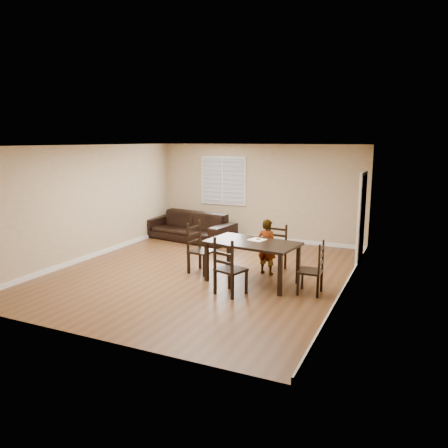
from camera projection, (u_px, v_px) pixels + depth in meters
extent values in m
plane|color=brown|center=(203.00, 272.00, 9.43)|extent=(7.00, 7.00, 0.00)
cube|color=tan|center=(259.00, 193.00, 12.29)|extent=(6.00, 0.04, 2.70)
cube|color=tan|center=(86.00, 247.00, 6.05)|extent=(6.00, 0.04, 2.70)
cube|color=tan|center=(90.00, 202.00, 10.40)|extent=(0.04, 7.00, 2.70)
cube|color=tan|center=(348.00, 221.00, 7.94)|extent=(0.04, 7.00, 2.70)
cube|color=white|center=(201.00, 145.00, 8.91)|extent=(6.00, 7.00, 0.04)
cube|color=white|center=(223.00, 181.00, 12.64)|extent=(1.40, 0.08, 1.40)
cube|color=white|center=(362.00, 219.00, 9.98)|extent=(0.06, 0.94, 2.05)
cylinder|color=#332114|center=(358.00, 225.00, 9.74)|extent=(0.06, 0.06, 0.02)
cube|color=white|center=(258.00, 238.00, 12.53)|extent=(6.00, 0.03, 0.10)
cube|color=white|center=(94.00, 255.00, 10.64)|extent=(0.03, 7.00, 0.10)
cube|color=white|center=(344.00, 289.00, 8.20)|extent=(0.03, 7.00, 0.10)
cube|color=black|center=(252.00, 243.00, 8.62)|extent=(1.90, 1.23, 0.05)
cube|color=black|center=(207.00, 262.00, 8.78)|extent=(0.08, 0.08, 0.78)
cube|color=black|center=(280.00, 275.00, 7.93)|extent=(0.08, 0.08, 0.78)
cube|color=black|center=(229.00, 253.00, 9.47)|extent=(0.08, 0.08, 0.78)
cube|color=black|center=(298.00, 264.00, 8.62)|extent=(0.08, 0.08, 0.78)
cube|color=black|center=(274.00, 251.00, 9.52)|extent=(0.49, 0.46, 0.04)
cube|color=black|center=(278.00, 246.00, 9.67)|extent=(0.45, 0.08, 1.00)
cube|color=black|center=(262.00, 261.00, 9.51)|extent=(0.04, 0.04, 0.41)
cube|color=black|center=(279.00, 264.00, 9.32)|extent=(0.04, 0.04, 0.41)
cube|color=black|center=(269.00, 258.00, 9.81)|extent=(0.04, 0.04, 0.41)
cube|color=black|center=(285.00, 260.00, 9.62)|extent=(0.04, 0.04, 0.41)
cube|color=black|center=(231.00, 270.00, 8.01)|extent=(0.60, 0.58, 0.04)
cube|color=black|center=(223.00, 268.00, 7.85)|extent=(0.48, 0.19, 1.08)
cube|color=black|center=(246.00, 282.00, 8.06)|extent=(0.05, 0.05, 0.44)
cube|color=black|center=(229.00, 278.00, 8.34)|extent=(0.05, 0.05, 0.44)
cube|color=black|center=(232.00, 288.00, 7.78)|extent=(0.05, 0.05, 0.44)
cube|color=black|center=(215.00, 282.00, 8.06)|extent=(0.05, 0.05, 0.44)
cube|color=black|center=(202.00, 251.00, 9.33)|extent=(0.52, 0.55, 0.04)
cube|color=black|center=(194.00, 246.00, 9.42)|extent=(0.11, 0.49, 1.10)
cube|color=black|center=(204.00, 266.00, 9.09)|extent=(0.05, 0.05, 0.45)
cube|color=black|center=(215.00, 261.00, 9.45)|extent=(0.05, 0.05, 0.45)
cube|color=black|center=(189.00, 263.00, 9.30)|extent=(0.05, 0.05, 0.45)
cube|color=black|center=(200.00, 259.00, 9.66)|extent=(0.05, 0.05, 0.45)
cube|color=black|center=(310.00, 271.00, 8.05)|extent=(0.44, 0.47, 0.04)
cube|color=black|center=(321.00, 269.00, 7.97)|extent=(0.06, 0.45, 0.99)
cube|color=black|center=(302.00, 279.00, 8.34)|extent=(0.04, 0.04, 0.41)
cube|color=black|center=(298.00, 285.00, 7.98)|extent=(0.04, 0.04, 0.41)
cube|color=black|center=(321.00, 281.00, 8.20)|extent=(0.04, 0.04, 0.41)
cube|color=black|center=(318.00, 287.00, 7.85)|extent=(0.04, 0.04, 0.41)
imported|color=gray|center=(267.00, 247.00, 9.20)|extent=(0.48, 0.35, 1.19)
cube|color=white|center=(257.00, 240.00, 8.78)|extent=(0.38, 0.38, 0.00)
torus|color=#BA8F43|center=(258.00, 239.00, 8.77)|extent=(0.10, 0.10, 0.03)
torus|color=white|center=(258.00, 238.00, 8.76)|extent=(0.09, 0.09, 0.02)
imported|color=black|center=(189.00, 226.00, 12.44)|extent=(2.80, 1.45, 0.78)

